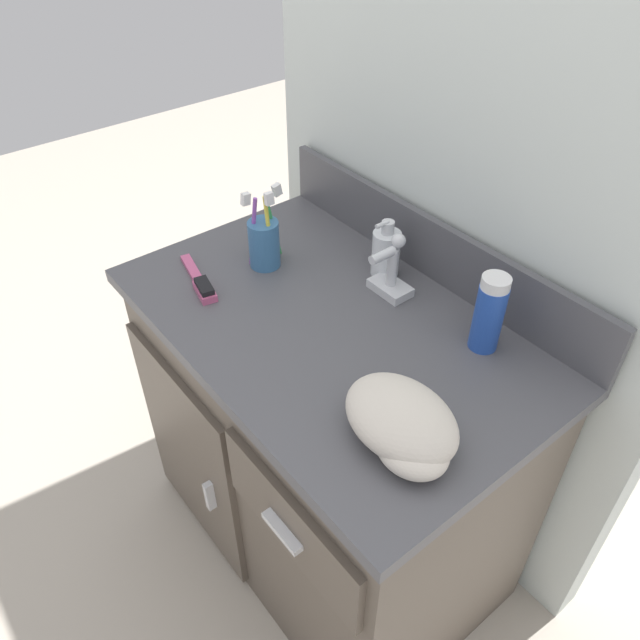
{
  "coord_description": "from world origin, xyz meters",
  "views": [
    {
      "loc": [
        0.73,
        -0.61,
        1.57
      ],
      "look_at": [
        0.0,
        -0.03,
        0.78
      ],
      "focal_mm": 35.0,
      "sensor_mm": 36.0,
      "label": 1
    }
  ],
  "objects_px": {
    "hairbrush": "(201,283)",
    "hand_towel": "(403,425)",
    "soap_dispenser": "(386,252)",
    "shaving_cream_can": "(489,313)",
    "toothbrush_cup": "(264,242)"
  },
  "relations": [
    {
      "from": "shaving_cream_can",
      "to": "hand_towel",
      "type": "height_order",
      "value": "shaving_cream_can"
    },
    {
      "from": "soap_dispenser",
      "to": "hairbrush",
      "type": "relative_size",
      "value": 0.73
    },
    {
      "from": "toothbrush_cup",
      "to": "soap_dispenser",
      "type": "relative_size",
      "value": 1.4
    },
    {
      "from": "soap_dispenser",
      "to": "hand_towel",
      "type": "xyz_separation_m",
      "value": [
        0.36,
        -0.3,
        -0.01
      ]
    },
    {
      "from": "soap_dispenser",
      "to": "hand_towel",
      "type": "height_order",
      "value": "soap_dispenser"
    },
    {
      "from": "hairbrush",
      "to": "toothbrush_cup",
      "type": "bearing_deg",
      "value": 96.44
    },
    {
      "from": "hairbrush",
      "to": "hand_towel",
      "type": "xyz_separation_m",
      "value": [
        0.57,
        0.04,
        0.03
      ]
    },
    {
      "from": "toothbrush_cup",
      "to": "hand_towel",
      "type": "distance_m",
      "value": 0.57
    },
    {
      "from": "shaving_cream_can",
      "to": "hairbrush",
      "type": "bearing_deg",
      "value": -146.65
    },
    {
      "from": "soap_dispenser",
      "to": "hand_towel",
      "type": "bearing_deg",
      "value": -39.56
    },
    {
      "from": "soap_dispenser",
      "to": "hairbrush",
      "type": "height_order",
      "value": "soap_dispenser"
    },
    {
      "from": "soap_dispenser",
      "to": "hand_towel",
      "type": "distance_m",
      "value": 0.47
    },
    {
      "from": "soap_dispenser",
      "to": "hairbrush",
      "type": "xyz_separation_m",
      "value": [
        -0.21,
        -0.34,
        -0.04
      ]
    },
    {
      "from": "toothbrush_cup",
      "to": "soap_dispenser",
      "type": "xyz_separation_m",
      "value": [
        0.19,
        0.19,
        -0.01
      ]
    },
    {
      "from": "shaving_cream_can",
      "to": "hand_towel",
      "type": "bearing_deg",
      "value": -75.82
    }
  ]
}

